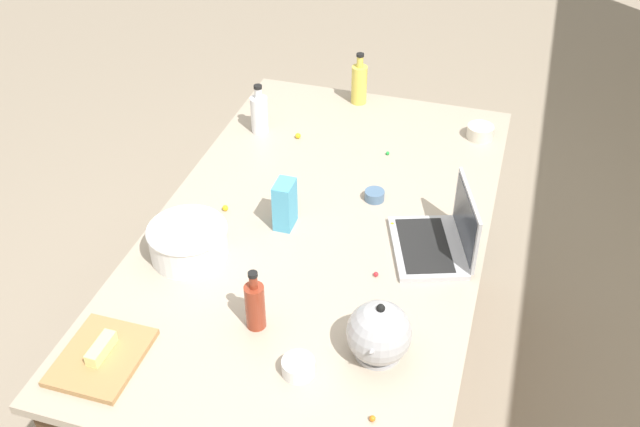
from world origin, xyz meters
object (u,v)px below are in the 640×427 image
(mixing_bowl_large, at_px, (188,241))
(bottle_oil, at_px, (359,83))
(laptop, at_px, (440,238))
(bottle_vinegar, at_px, (259,113))
(candy_bag, at_px, (285,204))
(ramekin_small, at_px, (298,367))
(ramekin_medium, at_px, (480,132))
(kettle, at_px, (379,334))
(butter_stick_left, at_px, (101,348))
(cutting_board, at_px, (102,357))
(ramekin_wide, at_px, (375,195))
(bottle_soy, at_px, (255,305))

(mixing_bowl_large, bearing_deg, bottle_oil, 166.56)
(mixing_bowl_large, bearing_deg, laptop, 108.87)
(bottle_vinegar, distance_m, candy_bag, 0.62)
(ramekin_small, xyz_separation_m, ramekin_medium, (-1.35, 0.32, 0.00))
(kettle, bearing_deg, laptop, 169.77)
(bottle_oil, relative_size, butter_stick_left, 2.05)
(laptop, height_order, butter_stick_left, laptop)
(bottle_oil, xyz_separation_m, kettle, (1.36, 0.40, -0.01))
(ramekin_medium, bearing_deg, laptop, -3.30)
(mixing_bowl_large, xyz_separation_m, kettle, (0.23, 0.67, 0.02))
(bottle_oil, bearing_deg, laptop, 29.48)
(mixing_bowl_large, distance_m, candy_bag, 0.34)
(cutting_board, height_order, ramekin_medium, ramekin_medium)
(laptop, xyz_separation_m, ramekin_medium, (-0.73, 0.04, -0.02))
(laptop, relative_size, candy_bag, 2.15)
(laptop, height_order, kettle, laptop)
(ramekin_medium, bearing_deg, kettle, -6.11)
(kettle, bearing_deg, cutting_board, -71.62)
(laptop, bearing_deg, butter_stick_left, -48.21)
(cutting_board, distance_m, ramekin_medium, 1.69)
(butter_stick_left, bearing_deg, bottle_oil, 168.73)
(laptop, relative_size, bottle_oil, 1.62)
(bottle_oil, xyz_separation_m, cutting_board, (1.60, -0.32, -0.08))
(kettle, bearing_deg, ramekin_wide, -165.90)
(mixing_bowl_large, height_order, cutting_board, mixing_bowl_large)
(butter_stick_left, bearing_deg, candy_bag, 157.53)
(ramekin_small, height_order, candy_bag, candy_bag)
(bottle_oil, bearing_deg, kettle, 16.49)
(laptop, bearing_deg, ramekin_small, -24.13)
(ramekin_small, relative_size, candy_bag, 0.53)
(bottle_soy, relative_size, ramekin_medium, 1.94)
(kettle, relative_size, butter_stick_left, 1.94)
(bottle_soy, relative_size, butter_stick_left, 1.85)
(cutting_board, bearing_deg, kettle, 108.38)
(bottle_oil, bearing_deg, candy_bag, -1.75)
(bottle_vinegar, distance_m, ramekin_wide, 0.64)
(mixing_bowl_large, xyz_separation_m, ramekin_medium, (-0.99, 0.80, -0.03))
(cutting_board, relative_size, butter_stick_left, 2.42)
(laptop, distance_m, kettle, 0.50)
(mixing_bowl_large, distance_m, bottle_oil, 1.16)
(bottle_vinegar, height_order, butter_stick_left, bottle_vinegar)
(mixing_bowl_large, height_order, ramekin_wide, mixing_bowl_large)
(laptop, height_order, bottle_soy, laptop)
(mixing_bowl_large, relative_size, bottle_oil, 1.14)
(butter_stick_left, height_order, ramekin_small, butter_stick_left)
(laptop, height_order, bottle_vinegar, laptop)
(bottle_vinegar, xyz_separation_m, cutting_board, (1.25, 0.00, -0.07))
(candy_bag, bearing_deg, bottle_oil, 178.25)
(bottle_oil, distance_m, ramekin_wide, 0.71)
(ramekin_medium, height_order, ramekin_wide, ramekin_medium)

